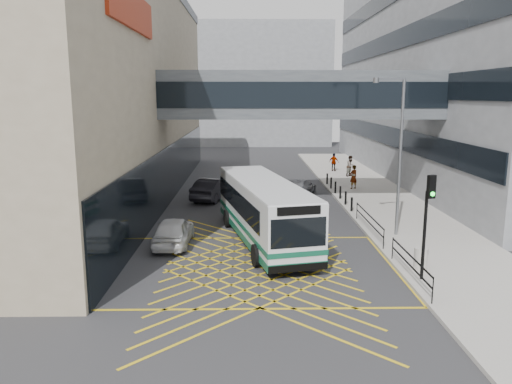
{
  "coord_description": "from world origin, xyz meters",
  "views": [
    {
      "loc": [
        -0.43,
        -21.13,
        7.48
      ],
      "look_at": [
        0.0,
        4.0,
        2.6
      ],
      "focal_mm": 35.0,
      "sensor_mm": 36.0,
      "label": 1
    }
  ],
  "objects_px": {
    "bus": "(263,209)",
    "pedestrian_b": "(351,166)",
    "car_silver": "(300,186)",
    "litter_bin": "(421,259)",
    "pedestrian_c": "(334,162)",
    "street_lamp": "(397,148)",
    "car_dark": "(213,189)",
    "traffic_light": "(428,212)",
    "car_white": "(174,231)",
    "pedestrian_a": "(353,177)"
  },
  "relations": [
    {
      "from": "car_silver",
      "to": "pedestrian_b",
      "type": "distance_m",
      "value": 9.5
    },
    {
      "from": "car_dark",
      "to": "pedestrian_a",
      "type": "xyz_separation_m",
      "value": [
        10.93,
        3.25,
        0.31
      ]
    },
    {
      "from": "car_dark",
      "to": "litter_bin",
      "type": "relative_size",
      "value": 5.18
    },
    {
      "from": "bus",
      "to": "street_lamp",
      "type": "distance_m",
      "value": 7.64
    },
    {
      "from": "pedestrian_c",
      "to": "car_dark",
      "type": "bearing_deg",
      "value": 81.22
    },
    {
      "from": "car_white",
      "to": "litter_bin",
      "type": "xyz_separation_m",
      "value": [
        11.1,
        -4.34,
        -0.09
      ]
    },
    {
      "from": "pedestrian_c",
      "to": "litter_bin",
      "type": "bearing_deg",
      "value": 119.8
    },
    {
      "from": "car_dark",
      "to": "litter_bin",
      "type": "bearing_deg",
      "value": 140.81
    },
    {
      "from": "bus",
      "to": "car_silver",
      "type": "bearing_deg",
      "value": 62.56
    },
    {
      "from": "traffic_light",
      "to": "car_white",
      "type": "bearing_deg",
      "value": 136.98
    },
    {
      "from": "car_silver",
      "to": "car_dark",
      "type": "bearing_deg",
      "value": 34.42
    },
    {
      "from": "bus",
      "to": "street_lamp",
      "type": "height_order",
      "value": "street_lamp"
    },
    {
      "from": "bus",
      "to": "pedestrian_b",
      "type": "distance_m",
      "value": 21.82
    },
    {
      "from": "car_silver",
      "to": "litter_bin",
      "type": "distance_m",
      "value": 17.56
    },
    {
      "from": "litter_bin",
      "to": "car_silver",
      "type": "bearing_deg",
      "value": 100.91
    },
    {
      "from": "pedestrian_b",
      "to": "car_white",
      "type": "bearing_deg",
      "value": -165.06
    },
    {
      "from": "traffic_light",
      "to": "pedestrian_b",
      "type": "bearing_deg",
      "value": 68.77
    },
    {
      "from": "car_silver",
      "to": "pedestrian_b",
      "type": "relative_size",
      "value": 2.19
    },
    {
      "from": "car_white",
      "to": "pedestrian_c",
      "type": "bearing_deg",
      "value": -115.67
    },
    {
      "from": "pedestrian_a",
      "to": "pedestrian_c",
      "type": "bearing_deg",
      "value": -120.44
    },
    {
      "from": "car_white",
      "to": "car_dark",
      "type": "xyz_separation_m",
      "value": [
        1.25,
        11.28,
        0.05
      ]
    },
    {
      "from": "street_lamp",
      "to": "car_silver",
      "type": "bearing_deg",
      "value": 90.88
    },
    {
      "from": "street_lamp",
      "to": "pedestrian_a",
      "type": "height_order",
      "value": "street_lamp"
    },
    {
      "from": "street_lamp",
      "to": "pedestrian_a",
      "type": "relative_size",
      "value": 4.35
    },
    {
      "from": "car_dark",
      "to": "pedestrian_c",
      "type": "bearing_deg",
      "value": -112.32
    },
    {
      "from": "car_silver",
      "to": "pedestrian_a",
      "type": "height_order",
      "value": "pedestrian_a"
    },
    {
      "from": "bus",
      "to": "car_dark",
      "type": "height_order",
      "value": "bus"
    },
    {
      "from": "car_dark",
      "to": "street_lamp",
      "type": "xyz_separation_m",
      "value": [
        10.27,
        -10.15,
        4.03
      ]
    },
    {
      "from": "car_white",
      "to": "pedestrian_b",
      "type": "distance_m",
      "value": 24.54
    },
    {
      "from": "bus",
      "to": "pedestrian_c",
      "type": "height_order",
      "value": "bus"
    },
    {
      "from": "pedestrian_a",
      "to": "pedestrian_b",
      "type": "distance_m",
      "value": 6.23
    },
    {
      "from": "car_white",
      "to": "car_silver",
      "type": "height_order",
      "value": "car_white"
    },
    {
      "from": "car_dark",
      "to": "litter_bin",
      "type": "distance_m",
      "value": 18.47
    },
    {
      "from": "car_dark",
      "to": "pedestrian_a",
      "type": "bearing_deg",
      "value": -144.88
    },
    {
      "from": "car_dark",
      "to": "pedestrian_c",
      "type": "distance_m",
      "value": 16.8
    },
    {
      "from": "car_white",
      "to": "street_lamp",
      "type": "bearing_deg",
      "value": -173.02
    },
    {
      "from": "car_silver",
      "to": "pedestrian_b",
      "type": "height_order",
      "value": "pedestrian_b"
    },
    {
      "from": "car_dark",
      "to": "traffic_light",
      "type": "xyz_separation_m",
      "value": [
        9.59,
        -16.8,
        2.17
      ]
    },
    {
      "from": "car_white",
      "to": "pedestrian_b",
      "type": "xyz_separation_m",
      "value": [
        13.21,
        20.68,
        0.36
      ]
    },
    {
      "from": "car_silver",
      "to": "pedestrian_a",
      "type": "xyz_separation_m",
      "value": [
        4.41,
        1.63,
        0.46
      ]
    },
    {
      "from": "car_dark",
      "to": "traffic_light",
      "type": "bearing_deg",
      "value": 138.29
    },
    {
      "from": "car_dark",
      "to": "bus",
      "type": "bearing_deg",
      "value": 125.86
    },
    {
      "from": "car_white",
      "to": "litter_bin",
      "type": "height_order",
      "value": "car_white"
    },
    {
      "from": "bus",
      "to": "pedestrian_b",
      "type": "xyz_separation_m",
      "value": [
        8.65,
        20.02,
        -0.61
      ]
    },
    {
      "from": "street_lamp",
      "to": "litter_bin",
      "type": "bearing_deg",
      "value": -111.06
    },
    {
      "from": "car_white",
      "to": "car_dark",
      "type": "bearing_deg",
      "value": -94.94
    },
    {
      "from": "bus",
      "to": "pedestrian_c",
      "type": "xyz_separation_m",
      "value": [
        7.69,
        23.32,
        -0.68
      ]
    },
    {
      "from": "car_silver",
      "to": "litter_bin",
      "type": "xyz_separation_m",
      "value": [
        3.32,
        -17.24,
        0.01
      ]
    },
    {
      "from": "pedestrian_a",
      "to": "car_dark",
      "type": "bearing_deg",
      "value": -13.53
    },
    {
      "from": "street_lamp",
      "to": "pedestrian_b",
      "type": "distance_m",
      "value": 19.97
    }
  ]
}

